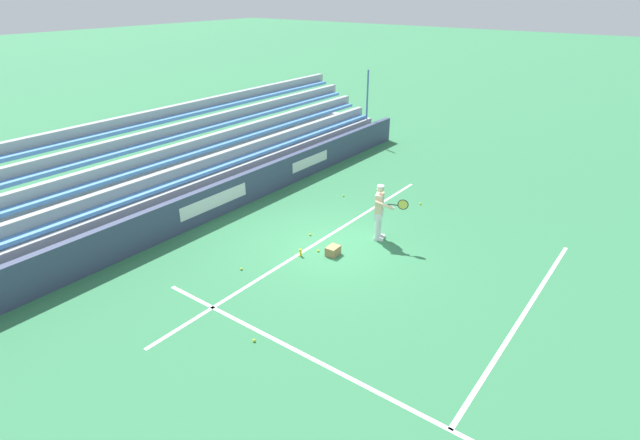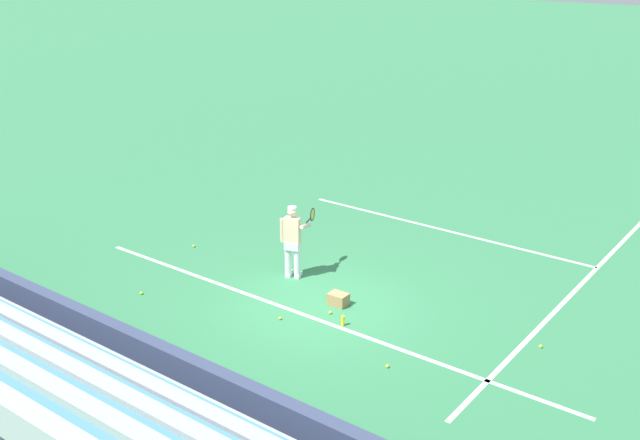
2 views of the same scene
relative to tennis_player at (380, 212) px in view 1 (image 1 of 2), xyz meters
The scene contains 15 objects.
ground_plane 1.80m from the tennis_player, 31.45° to the right, with size 160.00×160.00×0.00m, color #337A4C.
court_baseline_white 2.07m from the tennis_player, 44.64° to the right, with size 12.00×0.10×0.01m, color white.
court_sideline_white 6.37m from the tennis_player, 30.36° to the left, with size 0.10×12.00×0.01m, color white.
court_service_line_white 4.95m from the tennis_player, 74.15° to the left, with size 8.22×0.10×0.01m, color white.
back_wall_sponsor_board 5.32m from the tennis_player, 75.57° to the right, with size 21.50×0.25×1.10m.
bleacher_stand 7.49m from the tennis_player, 79.77° to the right, with size 20.43×3.20×3.40m.
tennis_player is the anchor object (origin of this frame).
ball_box_cardboard 1.88m from the tennis_player, 17.54° to the right, with size 0.40×0.30×0.26m, color #A87F51.
tennis_ball_stray_back 2.17m from the tennis_player, 28.80° to the right, with size 0.07×0.07×0.07m, color #CCE533.
tennis_ball_far_left 4.38m from the tennis_player, 27.85° to the right, with size 0.07×0.07×0.07m, color #CCE533.
tennis_ball_near_player 3.53m from the tennis_player, 127.66° to the right, with size 0.07×0.07×0.07m, color #CCE533.
tennis_ball_midcourt 5.83m from the tennis_player, ahead, with size 0.07×0.07×0.07m, color #CCE533.
tennis_ball_by_box 3.23m from the tennis_player, behind, with size 0.07×0.07×0.07m, color #CCE533.
tennis_ball_on_baseline 2.24m from the tennis_player, 58.88° to the right, with size 0.07×0.07×0.07m, color #CCE533.
water_bottle 2.66m from the tennis_player, 28.27° to the right, with size 0.07×0.07×0.22m, color yellow.
Camera 1 is at (10.43, 7.43, 6.95)m, focal length 28.00 mm.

